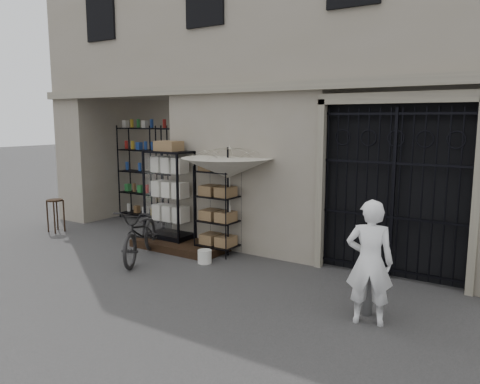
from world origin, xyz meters
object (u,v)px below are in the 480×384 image
Objects in this scene: wire_rack at (218,211)px; shopkeeper at (367,322)px; white_bucket at (205,257)px; wooden_stool at (56,215)px; display_cabinet at (170,199)px; steel_bollard at (368,288)px; market_umbrella at (228,162)px; bicycle at (142,259)px.

shopkeeper is (3.56, -1.55, -0.86)m from wire_rack.
wooden_stool is (-4.47, 0.01, 0.29)m from white_bucket.
shopkeeper is at bearing -37.49° from wire_rack.
shopkeeper is (4.79, -1.52, -0.98)m from display_cabinet.
wire_rack is at bearing 104.83° from white_bucket.
steel_bollard is (3.29, -0.63, 0.26)m from white_bucket.
wooden_stool is 7.79m from steel_bollard.
market_umbrella is 4.80m from wooden_stool.
bicycle is 1.16× the size of shopkeeper.
wooden_stool is at bearing 174.84° from wire_rack.
wire_rack is 3.74m from steel_bollard.
bicycle reaches higher than steel_bollard.
market_umbrella is at bearing 158.00° from steel_bollard.
display_cabinet is 1.49m from bicycle.
display_cabinet is 1.77m from white_bucket.
display_cabinet is 1.71m from market_umbrella.
white_bucket is at bearing -31.75° from shopkeeper.
bicycle is at bearing 177.65° from steel_bollard.
wire_rack is 2.25× the size of wooden_stool.
wire_rack reaches higher than steel_bollard.
steel_bollard is (4.47, -0.18, 0.39)m from bicycle.
market_umbrella reaches higher than wire_rack.
bicycle is (-1.18, -0.45, -0.12)m from white_bucket.
market_umbrella reaches higher than wooden_stool.
bicycle is 2.49× the size of steel_bollard.
bicycle reaches higher than shopkeeper.
display_cabinet is at bearing -34.75° from shopkeeper.
steel_bollard is at bearing -10.88° from white_bucket.
bicycle is (-1.25, -1.12, -1.84)m from market_umbrella.
steel_bollard reaches higher than shopkeeper.
wire_rack is 0.69× the size of market_umbrella.
market_umbrella is 9.85× the size of white_bucket.
wire_rack is at bearing 1.64° from display_cabinet.
wooden_stool is 1.01× the size of steel_bollard.
wire_rack is 4.36m from wooden_stool.
shopkeeper is at bearing -25.09° from market_umbrella.
display_cabinet is 2.60× the size of steel_bollard.
shopkeeper is at bearing -71.30° from steel_bollard.
market_umbrella is at bearing -42.26° from shopkeeper.
bicycle reaches higher than white_bucket.
market_umbrella reaches higher than display_cabinet.
white_bucket is (0.18, -0.67, -0.73)m from wire_rack.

